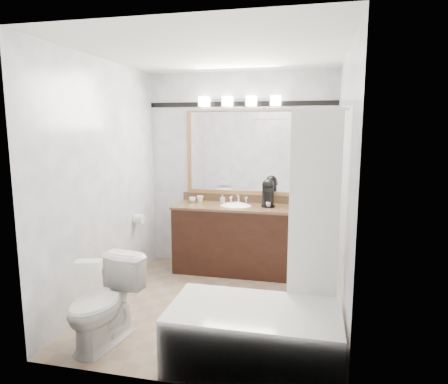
# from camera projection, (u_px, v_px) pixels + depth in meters

# --- Properties ---
(room) EXTENTS (2.42, 2.62, 2.52)m
(room) POSITION_uv_depth(u_px,v_px,m) (216.00, 185.00, 3.91)
(room) COLOR gray
(room) RESTS_ON ground
(vanity) EXTENTS (1.53, 0.58, 0.97)m
(vanity) POSITION_uv_depth(u_px,v_px,m) (235.00, 237.00, 5.02)
(vanity) COLOR black
(vanity) RESTS_ON ground
(mirror) EXTENTS (1.40, 0.04, 1.10)m
(mirror) POSITION_uv_depth(u_px,v_px,m) (240.00, 152.00, 5.10)
(mirror) COLOR #A57A4A
(mirror) RESTS_ON room
(vanity_light_bar) EXTENTS (1.02, 0.14, 0.12)m
(vanity_light_bar) POSITION_uv_depth(u_px,v_px,m) (239.00, 101.00, 4.95)
(vanity_light_bar) COLOR silver
(vanity_light_bar) RESTS_ON room
(accent_stripe) EXTENTS (2.40, 0.01, 0.06)m
(accent_stripe) POSITION_uv_depth(u_px,v_px,m) (240.00, 104.00, 5.02)
(accent_stripe) COLOR black
(accent_stripe) RESTS_ON room
(bathtub) EXTENTS (1.30, 0.75, 1.96)m
(bathtub) POSITION_uv_depth(u_px,v_px,m) (257.00, 328.00, 3.08)
(bathtub) COLOR white
(bathtub) RESTS_ON ground
(tp_roll) EXTENTS (0.11, 0.12, 0.12)m
(tp_roll) POSITION_uv_depth(u_px,v_px,m) (139.00, 219.00, 4.89)
(tp_roll) COLOR white
(tp_roll) RESTS_ON room
(toilet) EXTENTS (0.53, 0.77, 0.72)m
(toilet) POSITION_uv_depth(u_px,v_px,m) (104.00, 303.00, 3.33)
(toilet) COLOR white
(toilet) RESTS_ON ground
(tissue_box) EXTENTS (0.22, 0.16, 0.08)m
(tissue_box) POSITION_uv_depth(u_px,v_px,m) (88.00, 266.00, 3.07)
(tissue_box) COLOR white
(tissue_box) RESTS_ON toilet
(coffee_maker) EXTENTS (0.17, 0.22, 0.33)m
(coffee_maker) POSITION_uv_depth(u_px,v_px,m) (268.00, 192.00, 4.90)
(coffee_maker) COLOR black
(coffee_maker) RESTS_ON vanity
(cup_left) EXTENTS (0.10, 0.10, 0.07)m
(cup_left) POSITION_uv_depth(u_px,v_px,m) (192.00, 200.00, 5.17)
(cup_left) COLOR white
(cup_left) RESTS_ON vanity
(cup_right) EXTENTS (0.09, 0.09, 0.08)m
(cup_right) POSITION_uv_depth(u_px,v_px,m) (200.00, 199.00, 5.18)
(cup_right) COLOR white
(cup_right) RESTS_ON vanity
(soap_bottle_a) EXTENTS (0.06, 0.06, 0.10)m
(soap_bottle_a) POSITION_uv_depth(u_px,v_px,m) (223.00, 199.00, 5.14)
(soap_bottle_a) COLOR white
(soap_bottle_a) RESTS_ON vanity
(soap_bar) EXTENTS (0.09, 0.07, 0.02)m
(soap_bar) POSITION_uv_depth(u_px,v_px,m) (238.00, 203.00, 5.06)
(soap_bar) COLOR beige
(soap_bar) RESTS_ON vanity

